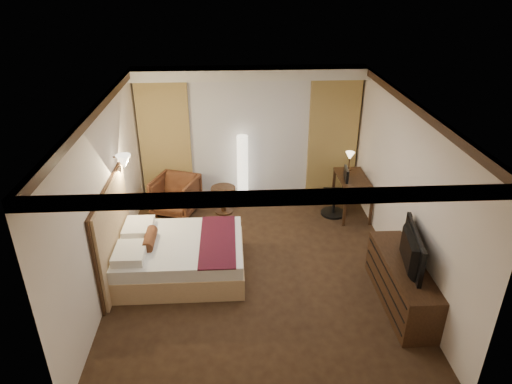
{
  "coord_description": "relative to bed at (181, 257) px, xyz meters",
  "views": [
    {
      "loc": [
        -0.37,
        -6.14,
        4.41
      ],
      "look_at": [
        0.0,
        0.4,
        1.15
      ],
      "focal_mm": 32.0,
      "sensor_mm": 36.0,
      "label": 1
    }
  ],
  "objects": [
    {
      "name": "floor",
      "position": [
        1.21,
        0.1,
        -0.29
      ],
      "size": [
        4.5,
        5.5,
        0.01
      ],
      "primitive_type": "cube",
      "color": "black",
      "rests_on": "ground"
    },
    {
      "name": "ceiling",
      "position": [
        1.21,
        0.1,
        2.41
      ],
      "size": [
        4.5,
        5.5,
        0.01
      ],
      "primitive_type": "cube",
      "color": "white",
      "rests_on": "back_wall"
    },
    {
      "name": "back_wall",
      "position": [
        1.21,
        2.85,
        1.06
      ],
      "size": [
        4.5,
        0.02,
        2.7
      ],
      "primitive_type": "cube",
      "color": "white",
      "rests_on": "floor"
    },
    {
      "name": "left_wall",
      "position": [
        -1.04,
        0.1,
        1.06
      ],
      "size": [
        0.02,
        5.5,
        2.7
      ],
      "primitive_type": "cube",
      "color": "white",
      "rests_on": "floor"
    },
    {
      "name": "right_wall",
      "position": [
        3.46,
        0.1,
        1.06
      ],
      "size": [
        0.02,
        5.5,
        2.7
      ],
      "primitive_type": "cube",
      "color": "white",
      "rests_on": "floor"
    },
    {
      "name": "crown_molding",
      "position": [
        1.21,
        0.1,
        2.35
      ],
      "size": [
        4.5,
        5.5,
        0.12
      ],
      "primitive_type": null,
      "color": "black",
      "rests_on": "ceiling"
    },
    {
      "name": "soffit",
      "position": [
        1.21,
        2.6,
        2.31
      ],
      "size": [
        4.5,
        0.5,
        0.2
      ],
      "primitive_type": "cube",
      "color": "white",
      "rests_on": "ceiling"
    },
    {
      "name": "curtain_sheer",
      "position": [
        1.21,
        2.77,
        0.96
      ],
      "size": [
        2.48,
        0.04,
        2.45
      ],
      "primitive_type": "cube",
      "color": "silver",
      "rests_on": "back_wall"
    },
    {
      "name": "curtain_left_drape",
      "position": [
        -0.49,
        2.71,
        0.96
      ],
      "size": [
        1.0,
        0.14,
        2.45
      ],
      "primitive_type": "cube",
      "color": "tan",
      "rests_on": "back_wall"
    },
    {
      "name": "curtain_right_drape",
      "position": [
        2.91,
        2.71,
        0.96
      ],
      "size": [
        1.0,
        0.14,
        2.45
      ],
      "primitive_type": "cube",
      "color": "tan",
      "rests_on": "back_wall"
    },
    {
      "name": "wall_sconce",
      "position": [
        -0.88,
        0.76,
        1.33
      ],
      "size": [
        0.24,
        0.24,
        0.24
      ],
      "primitive_type": null,
      "color": "white",
      "rests_on": "left_wall"
    },
    {
      "name": "bed",
      "position": [
        0.0,
        0.0,
        0.0
      ],
      "size": [
        1.96,
        1.53,
        0.57
      ],
      "primitive_type": null,
      "color": "white",
      "rests_on": "floor"
    },
    {
      "name": "headboard",
      "position": [
        -0.99,
        0.0,
        0.46
      ],
      "size": [
        0.12,
        1.83,
        1.5
      ],
      "primitive_type": null,
      "color": "tan",
      "rests_on": "floor"
    },
    {
      "name": "armchair",
      "position": [
        -0.28,
        2.02,
        0.12
      ],
      "size": [
        1.0,
        0.97,
        0.82
      ],
      "primitive_type": "imported",
      "rotation": [
        0.0,
        0.0,
        -0.35
      ],
      "color": "#4C2B16",
      "rests_on": "floor"
    },
    {
      "name": "side_table",
      "position": [
        0.65,
        1.95,
        -0.02
      ],
      "size": [
        0.49,
        0.49,
        0.53
      ],
      "primitive_type": null,
      "color": "black",
      "rests_on": "floor"
    },
    {
      "name": "floor_lamp",
      "position": [
        1.05,
        2.51,
        0.42
      ],
      "size": [
        0.3,
        0.3,
        1.41
      ],
      "primitive_type": null,
      "color": "white",
      "rests_on": "floor"
    },
    {
      "name": "desk",
      "position": [
        3.16,
        1.79,
        0.09
      ],
      "size": [
        0.55,
        1.09,
        0.75
      ],
      "primitive_type": null,
      "color": "black",
      "rests_on": "floor"
    },
    {
      "name": "desk_lamp",
      "position": [
        3.16,
        2.19,
        0.63
      ],
      "size": [
        0.18,
        0.18,
        0.34
      ],
      "primitive_type": null,
      "color": "#FFD899",
      "rests_on": "desk"
    },
    {
      "name": "office_chair",
      "position": [
        2.81,
        1.74,
        0.21
      ],
      "size": [
        0.53,
        0.53,
        1.0
      ],
      "primitive_type": null,
      "rotation": [
        0.0,
        0.0,
        -0.11
      ],
      "color": "black",
      "rests_on": "floor"
    },
    {
      "name": "dresser",
      "position": [
        3.21,
        -0.92,
        0.05
      ],
      "size": [
        0.5,
        1.75,
        0.68
      ],
      "primitive_type": null,
      "color": "black",
      "rests_on": "floor"
    },
    {
      "name": "television",
      "position": [
        3.18,
        -0.92,
        0.71
      ],
      "size": [
        0.79,
        1.16,
        0.14
      ],
      "primitive_type": "imported",
      "rotation": [
        0.0,
        0.0,
        1.41
      ],
      "color": "black",
      "rests_on": "dresser"
    }
  ]
}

